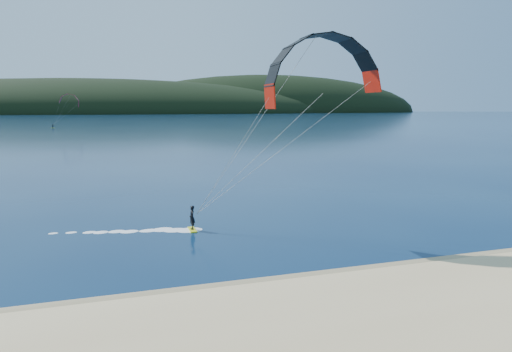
# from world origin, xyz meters

# --- Properties ---
(ground) EXTENTS (1800.00, 1800.00, 0.00)m
(ground) POSITION_xyz_m (0.00, 0.00, 0.00)
(ground) COLOR #081C3B
(ground) RESTS_ON ground
(wet_sand) EXTENTS (220.00, 2.50, 0.10)m
(wet_sand) POSITION_xyz_m (0.00, 4.50, 0.05)
(wet_sand) COLOR #8C7A51
(wet_sand) RESTS_ON ground
(headland) EXTENTS (1200.00, 310.00, 140.00)m
(headland) POSITION_xyz_m (0.63, 745.28, 0.00)
(headland) COLOR black
(headland) RESTS_ON ground
(kitesurfer_near) EXTENTS (24.18, 6.20, 13.63)m
(kitesurfer_near) POSITION_xyz_m (10.05, 13.10, 9.95)
(kitesurfer_near) COLOR yellow
(kitesurfer_near) RESTS_ON ground
(kitesurfer_far) EXTENTS (13.29, 5.32, 14.39)m
(kitesurfer_far) POSITION_xyz_m (-29.29, 195.20, 11.11)
(kitesurfer_far) COLOR yellow
(kitesurfer_far) RESTS_ON ground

